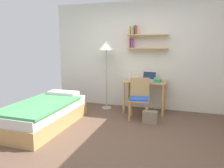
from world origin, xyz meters
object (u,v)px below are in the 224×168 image
Objects in this scene: standing_lamp at (106,49)px; laptop at (149,78)px; bed at (45,114)px; desk_chair at (139,96)px; book_stack at (158,80)px; handbag at (150,117)px; water_bottle at (129,75)px; desk at (145,87)px.

laptop is at bearing 7.93° from standing_lamp.
bed is 2.47m from laptop.
book_stack is at bearing 53.73° from desk_chair.
laptop is 0.26m from book_stack.
bed is at bearing -159.14° from handbag.
handbag is at bearing -52.23° from water_bottle.
book_stack is at bearing -11.23° from desk.
laptop is (1.79, 1.61, 0.56)m from bed.
handbag is at bearing -79.50° from laptop.
laptop reaches higher than desk_chair.
standing_lamp is (-0.94, -0.05, 0.88)m from desk.
laptop is 0.48m from water_bottle.
standing_lamp is 1.92m from handbag.
handbag is (0.24, -0.78, -0.46)m from desk.
handbag is at bearing -72.71° from desk.
standing_lamp reaches higher than water_bottle.
book_stack is at bearing -34.46° from laptop.
water_bottle is at bearing 174.78° from desk.
desk_chair is 1.42m from standing_lamp.
water_bottle is (0.55, 0.09, -0.63)m from standing_lamp.
water_bottle is 0.49× the size of handbag.
laptop is at bearing 6.49° from water_bottle.
water_bottle is 0.83× the size of book_stack.
handbag is (1.18, -0.73, -1.33)m from standing_lamp.
desk_chair reaches higher than book_stack.
desk_chair is at bearing -126.27° from book_stack.
handbag is (0.28, -0.27, -0.34)m from desk_chair.
water_bottle is 1.25m from handbag.
laptop is at bearing 47.43° from desk.
laptop is (0.12, 0.60, 0.32)m from desk_chair.
bed is at bearing -117.69° from standing_lamp.
bed is 2.13m from water_bottle.
desk is 0.93m from handbag.
desk reaches higher than bed.
water_bottle is at bearing 127.77° from handbag.
standing_lamp is 1.23m from laptop.
book_stack reaches higher than desk.
desk_chair is 0.69m from laptop.
bed is at bearing -143.87° from book_stack.
desk is 2.35× the size of handbag.
desk is at bearing 86.18° from desk_chair.
water_bottle reaches higher than desk.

